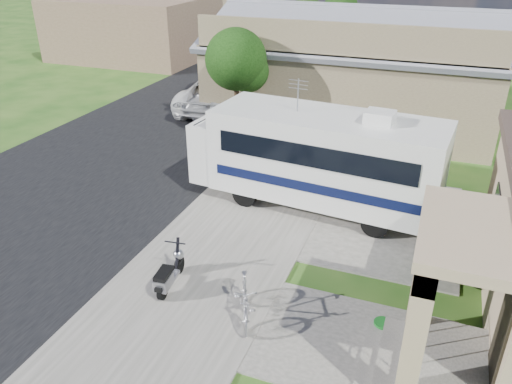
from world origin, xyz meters
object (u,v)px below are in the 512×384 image
(bicycle, at_px, (245,301))
(pickup_truck, at_px, (223,91))
(motorhome, at_px, (317,156))
(van, at_px, (266,59))
(shrub, at_px, (458,239))
(scooter, at_px, (169,274))
(garden_hose, at_px, (383,327))

(bicycle, height_order, pickup_truck, pickup_truck)
(motorhome, bearing_deg, bicycle, -84.90)
(van, bearing_deg, bicycle, -60.08)
(shrub, xyz_separation_m, bicycle, (-4.19, -3.12, -0.68))
(van, bearing_deg, shrub, -46.76)
(pickup_truck, xyz_separation_m, van, (-0.49, 7.52, 0.03))
(shrub, height_order, bicycle, shrub)
(scooter, xyz_separation_m, van, (-5.15, 21.08, 0.46))
(garden_hose, bearing_deg, bicycle, -165.67)
(shrub, relative_size, pickup_truck, 0.37)
(shrub, distance_m, bicycle, 5.27)
(scooter, relative_size, van, 0.24)
(scooter, distance_m, bicycle, 2.11)
(bicycle, height_order, garden_hose, bicycle)
(bicycle, bearing_deg, motorhome, 65.78)
(pickup_truck, relative_size, van, 1.01)
(van, bearing_deg, garden_hose, -52.66)
(motorhome, xyz_separation_m, shrub, (4.15, -2.62, -0.49))
(scooter, bearing_deg, van, 96.52)
(shrub, xyz_separation_m, scooter, (-6.27, -2.78, -0.74))
(motorhome, relative_size, van, 1.24)
(motorhome, distance_m, bicycle, 5.87)
(motorhome, bearing_deg, van, 120.29)
(van, xyz_separation_m, garden_hose, (10.11, -20.68, -0.82))
(bicycle, distance_m, garden_hose, 3.01)
(pickup_truck, distance_m, van, 7.54)
(motorhome, relative_size, scooter, 5.15)
(pickup_truck, bearing_deg, shrub, 132.39)
(motorhome, height_order, scooter, motorhome)
(scooter, height_order, garden_hose, scooter)
(scooter, relative_size, pickup_truck, 0.24)
(bicycle, bearing_deg, shrub, 12.84)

